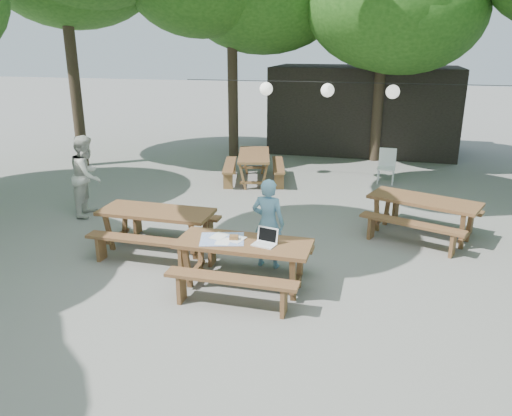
{
  "coord_description": "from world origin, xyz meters",
  "views": [
    {
      "loc": [
        1.36,
        -6.95,
        3.56
      ],
      "look_at": [
        -0.57,
        0.33,
        1.05
      ],
      "focal_mm": 35.0,
      "sensor_mm": 36.0,
      "label": 1
    }
  ],
  "objects_px": {
    "woman": "(268,223)",
    "plastic_chair": "(386,173)",
    "picnic_table_nw": "(157,229)",
    "second_person": "(87,176)",
    "main_picnic_table": "(244,264)"
  },
  "relations": [
    {
      "from": "picnic_table_nw",
      "to": "main_picnic_table",
      "type": "bearing_deg",
      "value": -27.49
    },
    {
      "from": "picnic_table_nw",
      "to": "plastic_chair",
      "type": "xyz_separation_m",
      "value": [
        3.87,
        5.69,
        -0.13
      ]
    },
    {
      "from": "picnic_table_nw",
      "to": "second_person",
      "type": "height_order",
      "value": "second_person"
    },
    {
      "from": "main_picnic_table",
      "to": "plastic_chair",
      "type": "bearing_deg",
      "value": 73.55
    },
    {
      "from": "woman",
      "to": "picnic_table_nw",
      "type": "bearing_deg",
      "value": 0.25
    },
    {
      "from": "main_picnic_table",
      "to": "picnic_table_nw",
      "type": "height_order",
      "value": "same"
    },
    {
      "from": "woman",
      "to": "plastic_chair",
      "type": "xyz_separation_m",
      "value": [
        1.81,
        5.85,
        -0.5
      ]
    },
    {
      "from": "picnic_table_nw",
      "to": "plastic_chair",
      "type": "height_order",
      "value": "plastic_chair"
    },
    {
      "from": "woman",
      "to": "main_picnic_table",
      "type": "bearing_deg",
      "value": 83.24
    },
    {
      "from": "picnic_table_nw",
      "to": "woman",
      "type": "bearing_deg",
      "value": -4.05
    },
    {
      "from": "second_person",
      "to": "plastic_chair",
      "type": "distance_m",
      "value": 7.51
    },
    {
      "from": "woman",
      "to": "plastic_chair",
      "type": "relative_size",
      "value": 1.67
    },
    {
      "from": "woman",
      "to": "plastic_chair",
      "type": "distance_m",
      "value": 6.14
    },
    {
      "from": "main_picnic_table",
      "to": "picnic_table_nw",
      "type": "bearing_deg",
      "value": 152.34
    },
    {
      "from": "main_picnic_table",
      "to": "second_person",
      "type": "xyz_separation_m",
      "value": [
        -4.17,
        2.42,
        0.48
      ]
    }
  ]
}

